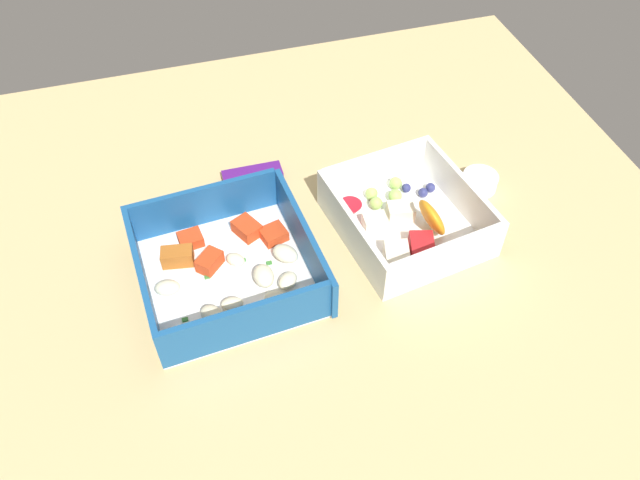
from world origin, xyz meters
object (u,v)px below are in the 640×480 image
fruit_bowl (405,219)px  candy_bar (253,176)px  pasta_container (229,267)px  paper_cup_liner (480,181)px

fruit_bowl → candy_bar: size_ratio=2.48×
pasta_container → candy_bar: 14.91cm
fruit_bowl → candy_bar: (-14.10, 12.71, -1.10)cm
candy_bar → paper_cup_liner: bearing=-19.5°
fruit_bowl → paper_cup_liner: size_ratio=4.25×
paper_cup_liner → candy_bar: bearing=160.5°
candy_bar → fruit_bowl: bearing=-42.0°
pasta_container → paper_cup_liner: (30.45, 4.99, -0.81)cm
fruit_bowl → paper_cup_liner: 11.63cm
fruit_bowl → paper_cup_liner: fruit_bowl is taller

